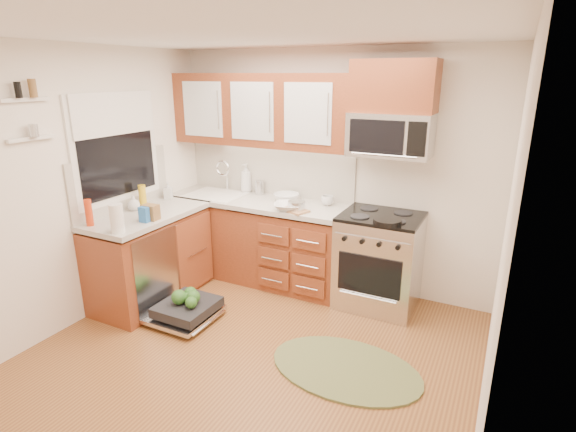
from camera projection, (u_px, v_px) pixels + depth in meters
The scene contains 38 objects.
floor at pixel (245, 361), 3.66m from camera, with size 3.50×3.50×0.00m, color brown.
ceiling at pixel (234, 32), 2.91m from camera, with size 3.50×3.50×0.00m, color white.
wall_back at pixel (329, 171), 4.77m from camera, with size 3.50×0.04×2.50m, color silver.
wall_front at pixel (3, 333), 1.79m from camera, with size 3.50×0.04×2.50m, color silver.
wall_left at pixel (76, 189), 4.04m from camera, with size 0.04×3.50×2.50m, color silver.
wall_right at pixel (502, 258), 2.53m from camera, with size 0.04×3.50×2.50m, color silver.
base_cabinet_back at pixel (258, 242), 5.08m from camera, with size 2.05×0.60×0.85m, color maroon.
base_cabinet_left at pixel (151, 259), 4.60m from camera, with size 0.60×1.25×0.85m, color maroon.
countertop_back at pixel (256, 202), 4.93m from camera, with size 2.07×0.64×0.05m, color #B9B4AA.
countertop_left at pixel (147, 215), 4.46m from camera, with size 0.64×1.27×0.05m, color #B9B4AA.
backsplash_back at pixel (269, 169), 5.08m from camera, with size 2.05×0.02×0.57m, color beige.
backsplash_left at pixel (122, 182), 4.49m from camera, with size 0.02×1.25×0.57m, color beige.
upper_cabinets at pixel (261, 110), 4.75m from camera, with size 2.05×0.35×0.75m, color maroon, non-canonical shape.
cabinet_over_mw at pixel (394, 86), 4.06m from camera, with size 0.76×0.35×0.47m, color maroon.
range at pixel (379, 261), 4.44m from camera, with size 0.76×0.64×0.95m, color silver, non-canonical shape.
microwave at pixel (390, 135), 4.17m from camera, with size 0.76×0.38×0.40m, color silver, non-canonical shape.
sink at pixel (216, 205), 5.17m from camera, with size 0.62×0.50×0.26m, color white, non-canonical shape.
dishwasher at pixel (184, 310), 4.26m from camera, with size 0.70×0.60×0.20m, color silver, non-canonical shape.
window at pixel (116, 148), 4.36m from camera, with size 0.03×1.05×1.05m, color white, non-canonical shape.
window_blind at pixel (114, 114), 4.25m from camera, with size 0.02×0.96×0.40m, color white.
shelf_upper at pixel (25, 100), 3.48m from camera, with size 0.04×0.40×0.03m, color white.
shelf_lower at pixel (32, 138), 3.57m from camera, with size 0.04×0.40×0.03m, color white.
rug at pixel (345, 368), 3.56m from camera, with size 1.22×0.79×0.02m, color olive, non-canonical shape.
skillet at pixel (387, 222), 4.03m from camera, with size 0.25×0.25×0.05m, color black.
stock_pot at pixel (296, 206), 4.49m from camera, with size 0.18×0.18×0.11m, color silver.
cutting_board at pixel (295, 210), 4.50m from camera, with size 0.28×0.18×0.02m, color #AE7A4F.
canister at pixel (260, 188), 5.11m from camera, with size 0.10×0.10×0.16m, color silver.
paper_towel_roll at pixel (117, 218), 3.86m from camera, with size 0.12×0.12×0.26m, color white.
mustard_bottle at pixel (143, 196), 4.61m from camera, with size 0.07×0.07×0.23m, color gold.
red_bottle at pixel (89, 213), 4.04m from camera, with size 0.07×0.07×0.24m, color red.
wooden_box at pixel (151, 212), 4.22m from camera, with size 0.15×0.10×0.15m, color brown.
blue_carton at pixel (144, 215), 4.15m from camera, with size 0.09×0.05×0.14m, color #245FAA.
bowl_a at pixel (288, 207), 4.54m from camera, with size 0.29×0.29×0.07m, color #999999.
bowl_b at pixel (286, 198), 4.83m from camera, with size 0.28×0.28×0.09m, color #999999.
cup at pixel (327, 200), 4.70m from camera, with size 0.13×0.13×0.10m, color #999999.
soap_bottle_a at pixel (246, 178), 5.19m from camera, with size 0.13×0.13×0.33m, color #999999.
soap_bottle_b at pixel (168, 190), 4.94m from camera, with size 0.08×0.08×0.18m, color #999999.
soap_bottle_c at pixel (133, 203), 4.51m from camera, with size 0.12×0.12×0.16m, color #999999.
Camera 1 is at (1.73, -2.64, 2.24)m, focal length 28.00 mm.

